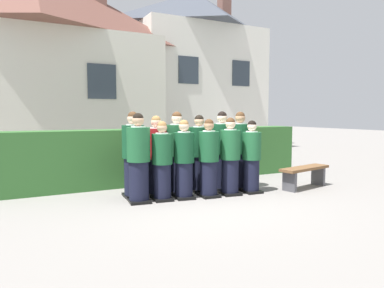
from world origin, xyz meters
TOP-DOWN VIEW (x-y plane):
  - ground_plane at (0.00, 0.00)m, footprint 60.00×60.00m
  - student_front_row_0 at (-1.17, 0.16)m, footprint 0.45×0.55m
  - student_front_row_1 at (-0.71, 0.11)m, footprint 0.41×0.51m
  - student_front_row_2 at (-0.27, 0.05)m, footprint 0.43×0.52m
  - student_front_row_3 at (0.23, -0.05)m, footprint 0.41×0.48m
  - student_front_row_4 at (0.72, -0.08)m, footprint 0.43×0.51m
  - student_front_row_5 at (1.22, -0.13)m, footprint 0.40×0.46m
  - student_rear_row_0 at (-1.13, 0.61)m, footprint 0.45×0.55m
  - student_in_red_blazer at (-0.66, 0.56)m, footprint 0.44×0.52m
  - student_rear_row_2 at (-0.20, 0.54)m, footprint 0.47×0.55m
  - student_rear_row_3 at (0.29, 0.48)m, footprint 0.44×0.54m
  - student_rear_row_4 at (0.82, 0.41)m, footprint 0.45×0.56m
  - student_rear_row_5 at (1.23, 0.32)m, footprint 0.48×0.55m
  - hedge at (0.00, 1.83)m, footprint 7.69×0.70m
  - school_building_main at (4.48, 8.67)m, footprint 6.08×3.94m
  - school_building_annex at (-2.47, 7.25)m, footprint 8.48×4.30m
  - wooden_bench at (2.54, -0.33)m, footprint 1.44×0.63m

SIDE VIEW (x-z plane):
  - ground_plane at x=0.00m, z-range 0.00..0.00m
  - wooden_bench at x=2.54m, z-range 0.11..0.59m
  - hedge at x=0.00m, z-range 0.00..1.30m
  - student_front_row_5 at x=1.22m, z-range -0.04..1.49m
  - student_front_row_1 at x=-0.71m, z-range -0.04..1.49m
  - student_front_row_2 at x=-0.27m, z-range -0.04..1.51m
  - student_front_row_3 at x=0.23m, z-range -0.04..1.53m
  - student_front_row_4 at x=0.72m, z-range -0.04..1.55m
  - student_in_red_blazer at x=-0.66m, z-range -0.04..1.59m
  - student_rear_row_3 at x=0.29m, z-range -0.04..1.61m
  - student_front_row_0 at x=-1.17m, z-range -0.04..1.64m
  - student_rear_row_2 at x=-0.20m, z-range -0.04..1.67m
  - student_rear_row_0 at x=-1.13m, z-range -0.04..1.67m
  - student_rear_row_5 at x=1.23m, z-range -0.04..1.67m
  - student_rear_row_4 at x=0.82m, z-range -0.04..1.68m
  - school_building_annex at x=-2.47m, z-range 0.10..6.84m
  - school_building_main at x=4.48m, z-range 0.09..7.36m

